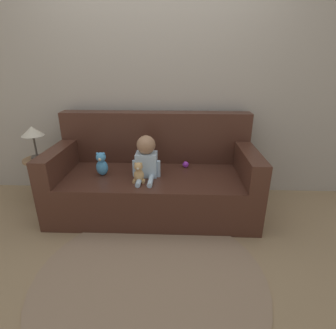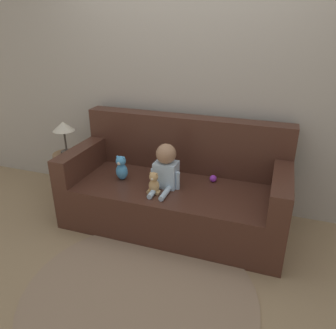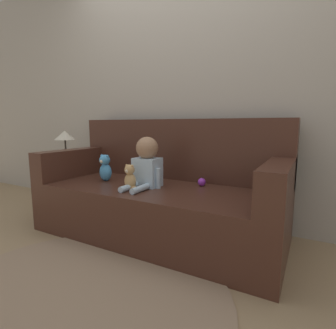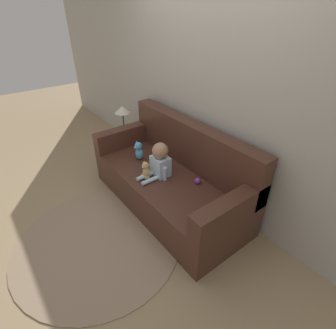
# 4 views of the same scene
# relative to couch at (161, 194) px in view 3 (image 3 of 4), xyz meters

# --- Properties ---
(ground_plane) EXTENTS (12.00, 12.00, 0.00)m
(ground_plane) POSITION_rel_couch_xyz_m (0.00, -0.07, -0.33)
(ground_plane) COLOR #9E8460
(wall_back) EXTENTS (8.00, 0.05, 2.60)m
(wall_back) POSITION_rel_couch_xyz_m (0.00, 0.46, 0.97)
(wall_back) COLOR #ADA89E
(wall_back) RESTS_ON ground_plane
(couch) EXTENTS (2.00, 0.88, 0.96)m
(couch) POSITION_rel_couch_xyz_m (0.00, 0.00, 0.00)
(couch) COLOR #47281E
(couch) RESTS_ON ground_plane
(person_baby) EXTENTS (0.27, 0.37, 0.40)m
(person_baby) POSITION_rel_couch_xyz_m (-0.05, -0.14, 0.28)
(person_baby) COLOR silver
(person_baby) RESTS_ON couch
(teddy_bear_brown) EXTENTS (0.11, 0.09, 0.20)m
(teddy_bear_brown) POSITION_rel_couch_xyz_m (-0.11, -0.29, 0.18)
(teddy_bear_brown) COLOR tan
(teddy_bear_brown) RESTS_ON couch
(plush_toy_side) EXTENTS (0.11, 0.11, 0.24)m
(plush_toy_side) POSITION_rel_couch_xyz_m (-0.49, -0.14, 0.21)
(plush_toy_side) COLOR #4C9EDB
(plush_toy_side) RESTS_ON couch
(toy_ball) EXTENTS (0.06, 0.06, 0.06)m
(toy_ball) POSITION_rel_couch_xyz_m (0.33, 0.09, 0.13)
(toy_ball) COLOR purple
(toy_ball) RESTS_ON couch
(floor_rug) EXTENTS (1.67, 1.67, 0.01)m
(floor_rug) POSITION_rel_couch_xyz_m (0.06, -1.01, -0.32)
(floor_rug) COLOR gray
(floor_rug) RESTS_ON ground_plane
(side_table) EXTENTS (0.30, 0.30, 0.85)m
(side_table) POSITION_rel_couch_xyz_m (-1.23, 0.07, 0.32)
(side_table) COLOR #93704C
(side_table) RESTS_ON ground_plane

